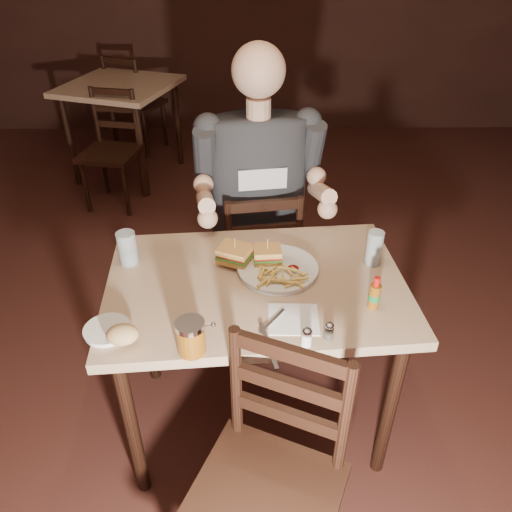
{
  "coord_description": "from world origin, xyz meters",
  "views": [
    {
      "loc": [
        0.09,
        -1.59,
        1.88
      ],
      "look_at": [
        0.1,
        -0.1,
        0.85
      ],
      "focal_mm": 35.0,
      "sensor_mm": 36.0,
      "label": 1
    }
  ],
  "objects_px": {
    "bg_table": "(120,95)",
    "diner": "(260,167)",
    "glass_right": "(374,248)",
    "chair_far": "(258,258)",
    "chair_near": "(263,501)",
    "syrup_dispenser": "(191,337)",
    "dinner_plate": "(278,270)",
    "bg_chair_near": "(110,153)",
    "bg_chair_far": "(137,103)",
    "main_table": "(256,301)",
    "side_plate": "(107,331)",
    "glass_left": "(127,248)",
    "hot_sauce": "(375,292)"
  },
  "relations": [
    {
      "from": "bg_table",
      "to": "diner",
      "type": "bearing_deg",
      "value": -61.38
    },
    {
      "from": "diner",
      "to": "glass_right",
      "type": "distance_m",
      "value": 0.65
    },
    {
      "from": "chair_far",
      "to": "diner",
      "type": "distance_m",
      "value": 0.53
    },
    {
      "from": "chair_near",
      "to": "glass_right",
      "type": "bearing_deg",
      "value": 84.14
    },
    {
      "from": "diner",
      "to": "syrup_dispenser",
      "type": "height_order",
      "value": "diner"
    },
    {
      "from": "bg_table",
      "to": "dinner_plate",
      "type": "distance_m",
      "value": 2.75
    },
    {
      "from": "bg_chair_near",
      "to": "glass_right",
      "type": "distance_m",
      "value": 2.46
    },
    {
      "from": "bg_chair_far",
      "to": "syrup_dispenser",
      "type": "height_order",
      "value": "syrup_dispenser"
    },
    {
      "from": "main_table",
      "to": "side_plate",
      "type": "bearing_deg",
      "value": -151.7
    },
    {
      "from": "bg_table",
      "to": "side_plate",
      "type": "xyz_separation_m",
      "value": [
        0.58,
        -2.82,
        0.1
      ]
    },
    {
      "from": "dinner_plate",
      "to": "glass_left",
      "type": "xyz_separation_m",
      "value": [
        -0.57,
        0.06,
        0.06
      ]
    },
    {
      "from": "glass_left",
      "to": "dinner_plate",
      "type": "bearing_deg",
      "value": -6.51
    },
    {
      "from": "chair_far",
      "to": "glass_right",
      "type": "distance_m",
      "value": 0.79
    },
    {
      "from": "glass_right",
      "to": "hot_sauce",
      "type": "distance_m",
      "value": 0.26
    },
    {
      "from": "chair_far",
      "to": "hot_sauce",
      "type": "xyz_separation_m",
      "value": [
        0.38,
        -0.78,
        0.4
      ]
    },
    {
      "from": "bg_table",
      "to": "glass_left",
      "type": "xyz_separation_m",
      "value": [
        0.57,
        -2.43,
        0.16
      ]
    },
    {
      "from": "dinner_plate",
      "to": "glass_right",
      "type": "relative_size",
      "value": 2.11
    },
    {
      "from": "glass_right",
      "to": "syrup_dispenser",
      "type": "height_order",
      "value": "glass_right"
    },
    {
      "from": "bg_chair_near",
      "to": "side_plate",
      "type": "bearing_deg",
      "value": -64.32
    },
    {
      "from": "glass_right",
      "to": "diner",
      "type": "bearing_deg",
      "value": 131.75
    },
    {
      "from": "bg_table",
      "to": "hot_sauce",
      "type": "distance_m",
      "value": 3.07
    },
    {
      "from": "chair_near",
      "to": "glass_left",
      "type": "relative_size",
      "value": 6.94
    },
    {
      "from": "bg_chair_near",
      "to": "hot_sauce",
      "type": "bearing_deg",
      "value": -44.56
    },
    {
      "from": "main_table",
      "to": "bg_chair_near",
      "type": "bearing_deg",
      "value": 117.67
    },
    {
      "from": "main_table",
      "to": "glass_right",
      "type": "xyz_separation_m",
      "value": [
        0.45,
        0.11,
        0.16
      ]
    },
    {
      "from": "dinner_plate",
      "to": "glass_right",
      "type": "xyz_separation_m",
      "value": [
        0.36,
        0.05,
        0.06
      ]
    },
    {
      "from": "diner",
      "to": "side_plate",
      "type": "distance_m",
      "value": 1.0
    },
    {
      "from": "main_table",
      "to": "bg_table",
      "type": "xyz_separation_m",
      "value": [
        -1.06,
        2.56,
        0.0
      ]
    },
    {
      "from": "bg_chair_near",
      "to": "dinner_plate",
      "type": "relative_size",
      "value": 2.88
    },
    {
      "from": "bg_chair_near",
      "to": "glass_right",
      "type": "height_order",
      "value": "glass_right"
    },
    {
      "from": "main_table",
      "to": "bg_chair_near",
      "type": "distance_m",
      "value": 2.29
    },
    {
      "from": "bg_chair_far",
      "to": "dinner_plate",
      "type": "bearing_deg",
      "value": 134.07
    },
    {
      "from": "bg_chair_near",
      "to": "chair_near",
      "type": "bearing_deg",
      "value": -56.64
    },
    {
      "from": "main_table",
      "to": "bg_chair_far",
      "type": "xyz_separation_m",
      "value": [
        -1.06,
        3.11,
        -0.24
      ]
    },
    {
      "from": "bg_chair_near",
      "to": "syrup_dispenser",
      "type": "height_order",
      "value": "syrup_dispenser"
    },
    {
      "from": "bg_chair_far",
      "to": "bg_chair_near",
      "type": "height_order",
      "value": "bg_chair_far"
    },
    {
      "from": "bg_table",
      "to": "dinner_plate",
      "type": "xyz_separation_m",
      "value": [
        1.14,
        -2.5,
        0.1
      ]
    },
    {
      "from": "dinner_plate",
      "to": "hot_sauce",
      "type": "distance_m",
      "value": 0.38
    },
    {
      "from": "chair_far",
      "to": "main_table",
      "type": "bearing_deg",
      "value": 80.42
    },
    {
      "from": "chair_far",
      "to": "bg_chair_far",
      "type": "bearing_deg",
      "value": -74.84
    },
    {
      "from": "chair_near",
      "to": "syrup_dispenser",
      "type": "relative_size",
      "value": 7.93
    },
    {
      "from": "chair_near",
      "to": "glass_left",
      "type": "bearing_deg",
      "value": 146.45
    },
    {
      "from": "chair_far",
      "to": "dinner_plate",
      "type": "xyz_separation_m",
      "value": [
        0.07,
        -0.58,
        0.35
      ]
    },
    {
      "from": "main_table",
      "to": "dinner_plate",
      "type": "distance_m",
      "value": 0.14
    },
    {
      "from": "bg_table",
      "to": "chair_far",
      "type": "height_order",
      "value": "chair_far"
    },
    {
      "from": "hot_sauce",
      "to": "diner",
      "type": "bearing_deg",
      "value": 117.15
    },
    {
      "from": "glass_left",
      "to": "syrup_dispenser",
      "type": "xyz_separation_m",
      "value": [
        0.28,
        -0.47,
        -0.01
      ]
    },
    {
      "from": "chair_near",
      "to": "hot_sauce",
      "type": "bearing_deg",
      "value": 76.55
    },
    {
      "from": "dinner_plate",
      "to": "syrup_dispenser",
      "type": "xyz_separation_m",
      "value": [
        -0.28,
        -0.41,
        0.05
      ]
    },
    {
      "from": "chair_near",
      "to": "glass_left",
      "type": "xyz_separation_m",
      "value": [
        -0.5,
        0.78,
        0.38
      ]
    }
  ]
}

